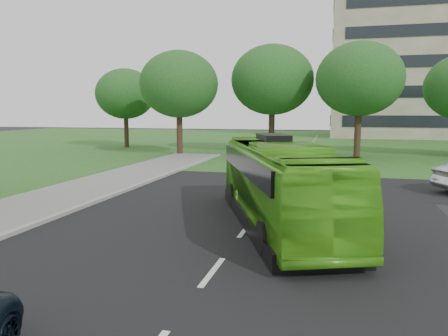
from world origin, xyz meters
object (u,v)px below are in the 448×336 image
object	(u,v)px
tree_park_b	(272,80)
tree_park_f	(125,94)
bus	(279,184)
tree_park_c	(360,79)
tree_park_a	(179,84)

from	to	relation	value
tree_park_b	tree_park_f	distance (m)	16.20
tree_park_b	bus	xyz separation A→B (m)	(4.10, -26.31, -5.34)
tree_park_b	tree_park_c	size ratio (longest dim) A/B	1.04
bus	tree_park_a	bearing A→B (deg)	96.84
tree_park_f	bus	world-z (taller)	tree_park_f
tree_park_a	tree_park_f	distance (m)	10.47
tree_park_c	bus	bearing A→B (deg)	-98.50
tree_park_f	bus	bearing A→B (deg)	-54.51
tree_park_f	tree_park_b	bearing A→B (deg)	-6.93
tree_park_a	tree_park_c	xyz separation A→B (m)	(15.35, 2.07, 0.34)
tree_park_a	bus	bearing A→B (deg)	-61.91
tree_park_c	tree_park_f	size ratio (longest dim) A/B	1.15
tree_park_a	tree_park_f	size ratio (longest dim) A/B	1.10
tree_park_b	bus	bearing A→B (deg)	-81.15
tree_park_a	tree_park_c	world-z (taller)	tree_park_c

